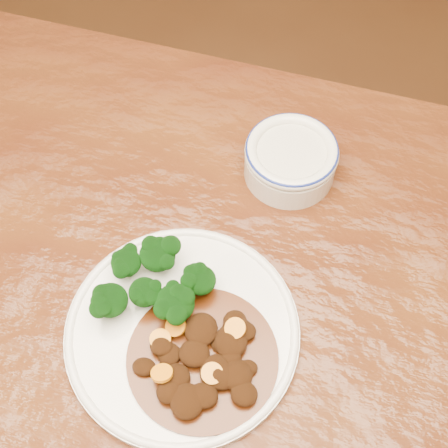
# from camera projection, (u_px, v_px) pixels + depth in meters

# --- Properties ---
(ground) EXTENTS (4.00, 4.00, 0.00)m
(ground) POSITION_uv_depth(u_px,v_px,m) (199.00, 439.00, 1.44)
(ground) COLOR #4B2612
(ground) RESTS_ON ground
(dining_table) EXTENTS (1.61, 1.09, 0.75)m
(dining_table) POSITION_uv_depth(u_px,v_px,m) (183.00, 335.00, 0.87)
(dining_table) COLOR #542A0E
(dining_table) RESTS_ON ground
(dinner_plate) EXTENTS (0.29, 0.29, 0.02)m
(dinner_plate) POSITION_uv_depth(u_px,v_px,m) (182.00, 331.00, 0.78)
(dinner_plate) COLOR white
(dinner_plate) RESTS_ON dining_table
(broccoli_florets) EXTENTS (0.15, 0.12, 0.05)m
(broccoli_florets) POSITION_uv_depth(u_px,v_px,m) (155.00, 285.00, 0.77)
(broccoli_florets) COLOR #548344
(broccoli_florets) RESTS_ON dinner_plate
(mince_stew) EXTENTS (0.18, 0.18, 0.03)m
(mince_stew) POSITION_uv_depth(u_px,v_px,m) (207.00, 360.00, 0.74)
(mince_stew) COLOR #4B1A08
(mince_stew) RESTS_ON dinner_plate
(dip_bowl) EXTENTS (0.13, 0.13, 0.06)m
(dip_bowl) POSITION_uv_depth(u_px,v_px,m) (291.00, 159.00, 0.88)
(dip_bowl) COLOR silver
(dip_bowl) RESTS_ON dining_table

